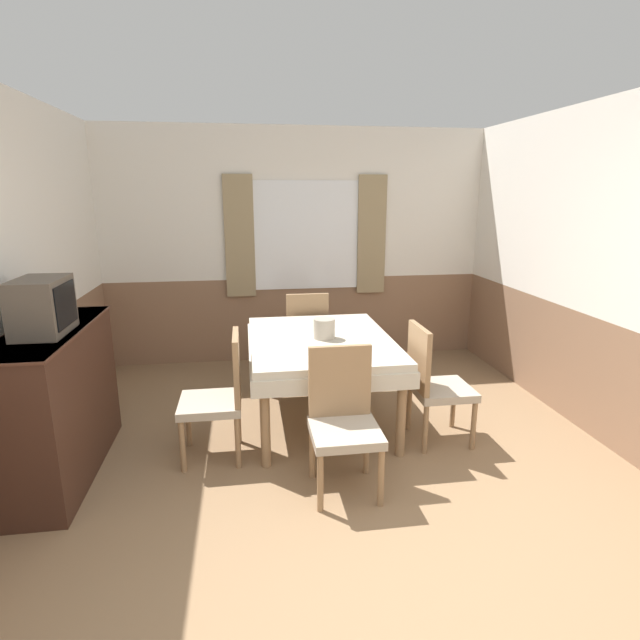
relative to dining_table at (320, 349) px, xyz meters
The scene contains 11 objects.
wall_back 1.85m from the dining_table, 90.00° to the left, with size 4.65×0.09×2.60m.
wall_left 2.27m from the dining_table, behind, with size 0.05×4.34×2.60m.
wall_right 2.26m from the dining_table, ahead, with size 0.05×4.34×2.60m.
dining_table is the anchor object (origin of this frame).
chair_head_window 1.00m from the dining_table, 90.00° to the left, with size 0.44×0.44×0.94m.
chair_left_near 0.95m from the dining_table, 149.40° to the right, with size 0.44×0.44×0.94m.
chair_head_near 1.00m from the dining_table, 90.00° to the right, with size 0.44×0.44×0.94m.
chair_right_near 0.95m from the dining_table, 30.60° to the right, with size 0.44×0.44×0.94m.
sideboard 1.97m from the dining_table, 164.14° to the right, with size 0.46×1.36×1.03m.
tv 2.05m from the dining_table, 161.18° to the right, with size 0.29×0.43×0.35m.
vase 0.19m from the dining_table, 39.62° to the right, with size 0.18×0.18×0.17m.
Camera 1 is at (-0.58, -1.67, 1.91)m, focal length 28.00 mm.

